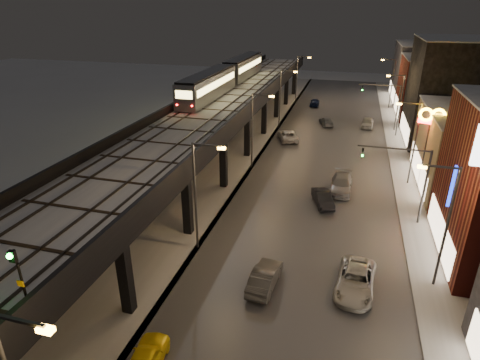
# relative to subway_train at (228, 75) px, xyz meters

# --- Properties ---
(road_surface) EXTENTS (17.00, 120.00, 0.06)m
(road_surface) POSITION_rel_subway_train_xyz_m (16.00, -11.90, -8.24)
(road_surface) COLOR #46474D
(road_surface) RESTS_ON ground
(sidewalk_right) EXTENTS (4.00, 120.00, 0.14)m
(sidewalk_right) POSITION_rel_subway_train_xyz_m (26.00, -11.90, -8.20)
(sidewalk_right) COLOR #9FA1A8
(sidewalk_right) RESTS_ON ground
(under_viaduct_pavement) EXTENTS (11.00, 120.00, 0.06)m
(under_viaduct_pavement) POSITION_rel_subway_train_xyz_m (2.50, -11.90, -8.24)
(under_viaduct_pavement) COLOR #9FA1A8
(under_viaduct_pavement) RESTS_ON ground
(elevated_viaduct) EXTENTS (9.00, 100.00, 6.30)m
(elevated_viaduct) POSITION_rel_subway_train_xyz_m (2.50, -15.05, -2.66)
(elevated_viaduct) COLOR black
(elevated_viaduct) RESTS_ON ground
(viaduct_trackbed) EXTENTS (8.40, 100.00, 0.32)m
(viaduct_trackbed) POSITION_rel_subway_train_xyz_m (2.49, -14.93, -1.89)
(viaduct_trackbed) COLOR #B2B7C1
(viaduct_trackbed) RESTS_ON elevated_viaduct
(viaduct_parapet_streetside) EXTENTS (0.30, 100.00, 1.10)m
(viaduct_parapet_streetside) POSITION_rel_subway_train_xyz_m (6.85, -14.90, -1.42)
(viaduct_parapet_streetside) COLOR black
(viaduct_parapet_streetside) RESTS_ON elevated_viaduct
(viaduct_parapet_far) EXTENTS (0.30, 100.00, 1.10)m
(viaduct_parapet_far) POSITION_rel_subway_train_xyz_m (-1.85, -14.90, -1.42)
(viaduct_parapet_far) COLOR black
(viaduct_parapet_far) RESTS_ON elevated_viaduct
(building_d) EXTENTS (12.20, 13.20, 14.16)m
(building_d) POSITION_rel_subway_train_xyz_m (32.49, 1.10, -1.20)
(building_d) COLOR black
(building_d) RESTS_ON ground
(building_e) EXTENTS (12.20, 12.20, 10.16)m
(building_e) POSITION_rel_subway_train_xyz_m (32.49, 15.10, -3.20)
(building_e) COLOR maroon
(building_e) RESTS_ON ground
(building_f) EXTENTS (12.20, 16.20, 11.16)m
(building_f) POSITION_rel_subway_train_xyz_m (32.49, 29.10, -2.70)
(building_f) COLOR #3E3D47
(building_f) RESTS_ON ground
(streetlight_left_1) EXTENTS (2.57, 0.28, 9.00)m
(streetlight_left_1) POSITION_rel_subway_train_xyz_m (8.07, -33.90, -3.04)
(streetlight_left_1) COLOR #38383A
(streetlight_left_1) RESTS_ON ground
(streetlight_right_1) EXTENTS (2.56, 0.28, 9.00)m
(streetlight_right_1) POSITION_rel_subway_train_xyz_m (25.23, -33.90, -3.04)
(streetlight_right_1) COLOR #38383A
(streetlight_right_1) RESTS_ON ground
(streetlight_left_2) EXTENTS (2.57, 0.28, 9.00)m
(streetlight_left_2) POSITION_rel_subway_train_xyz_m (8.07, -15.90, -3.04)
(streetlight_left_2) COLOR #38383A
(streetlight_left_2) RESTS_ON ground
(streetlight_right_2) EXTENTS (2.56, 0.28, 9.00)m
(streetlight_right_2) POSITION_rel_subway_train_xyz_m (25.23, -15.90, -3.04)
(streetlight_right_2) COLOR #38383A
(streetlight_right_2) RESTS_ON ground
(streetlight_left_3) EXTENTS (2.57, 0.28, 9.00)m
(streetlight_left_3) POSITION_rel_subway_train_xyz_m (8.07, 2.10, -3.04)
(streetlight_left_3) COLOR #38383A
(streetlight_left_3) RESTS_ON ground
(streetlight_right_3) EXTENTS (2.56, 0.28, 9.00)m
(streetlight_right_3) POSITION_rel_subway_train_xyz_m (25.23, 2.10, -3.04)
(streetlight_right_3) COLOR #38383A
(streetlight_right_3) RESTS_ON ground
(streetlight_left_4) EXTENTS (2.57, 0.28, 9.00)m
(streetlight_left_4) POSITION_rel_subway_train_xyz_m (8.07, 20.10, -3.04)
(streetlight_left_4) COLOR #38383A
(streetlight_left_4) RESTS_ON ground
(streetlight_right_4) EXTENTS (2.56, 0.28, 9.00)m
(streetlight_right_4) POSITION_rel_subway_train_xyz_m (25.23, 20.10, -3.04)
(streetlight_right_4) COLOR #38383A
(streetlight_right_4) RESTS_ON ground
(traffic_light_rig_a) EXTENTS (6.10, 0.34, 7.00)m
(traffic_light_rig_a) POSITION_rel_subway_train_xyz_m (24.34, -24.90, -3.77)
(traffic_light_rig_a) COLOR #38383A
(traffic_light_rig_a) RESTS_ON ground
(traffic_light_rig_b) EXTENTS (6.10, 0.34, 7.00)m
(traffic_light_rig_b) POSITION_rel_subway_train_xyz_m (24.34, 5.10, -3.77)
(traffic_light_rig_b) COLOR #38383A
(traffic_light_rig_b) RESTS_ON ground
(subway_train) EXTENTS (2.79, 34.38, 3.33)m
(subway_train) POSITION_rel_subway_train_xyz_m (0.00, 0.00, 0.00)
(subway_train) COLOR gray
(subway_train) RESTS_ON viaduct_trackbed
(rail_signal) EXTENTS (0.32, 0.41, 2.77)m
(rail_signal) POSITION_rel_subway_train_xyz_m (6.40, -49.26, 0.31)
(rail_signal) COLOR black
(rail_signal) RESTS_ON viaduct_trackbed
(car_near_white) EXTENTS (1.83, 4.55, 1.47)m
(car_near_white) POSITION_rel_subway_train_xyz_m (14.07, -37.19, -7.54)
(car_near_white) COLOR #474849
(car_near_white) RESTS_ON ground
(car_mid_silver) EXTENTS (3.99, 5.72, 1.45)m
(car_mid_silver) POSITION_rel_subway_train_xyz_m (10.27, -4.24, -7.55)
(car_mid_silver) COLOR silver
(car_mid_silver) RESTS_ON ground
(car_mid_dark) EXTENTS (2.89, 4.63, 1.25)m
(car_mid_dark) POSITION_rel_subway_train_xyz_m (15.02, 5.20, -7.65)
(car_mid_dark) COLOR slate
(car_mid_dark) RESTS_ON ground
(car_far_white) EXTENTS (1.80, 4.20, 1.41)m
(car_far_white) POSITION_rel_subway_train_xyz_m (11.79, 18.27, -7.57)
(car_far_white) COLOR #0C1637
(car_far_white) RESTS_ON ground
(car_onc_silver) EXTENTS (2.70, 4.36, 1.36)m
(car_onc_silver) POSITION_rel_subway_train_xyz_m (16.91, -23.55, -7.59)
(car_onc_silver) COLOR black
(car_onc_silver) RESTS_ON ground
(car_onc_dark) EXTENTS (2.97, 5.62, 1.51)m
(car_onc_dark) POSITION_rel_subway_train_xyz_m (20.16, -35.94, -7.52)
(car_onc_dark) COLOR #A8A9A9
(car_onc_dark) RESTS_ON ground
(car_onc_white) EXTENTS (2.28, 5.35, 1.54)m
(car_onc_white) POSITION_rel_subway_train_xyz_m (18.48, -19.77, -7.50)
(car_onc_white) COLOR gray
(car_onc_white) RESTS_ON ground
(car_onc_red) EXTENTS (2.08, 4.54, 1.51)m
(car_onc_red) POSITION_rel_subway_train_xyz_m (21.43, 5.74, -7.52)
(car_onc_red) COLOR #9E9E9E
(car_onc_red) RESTS_ON ground
(sign_mcdonalds) EXTENTS (2.59, 0.71, 8.73)m
(sign_mcdonalds) POSITION_rel_subway_train_xyz_m (26.50, -16.67, -1.36)
(sign_mcdonalds) COLOR #38383A
(sign_mcdonalds) RESTS_ON ground
(sign_carwash) EXTENTS (1.43, 0.35, 7.43)m
(sign_carwash) POSITION_rel_subway_train_xyz_m (27.00, -29.56, -3.10)
(sign_carwash) COLOR #38383A
(sign_carwash) RESTS_ON ground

